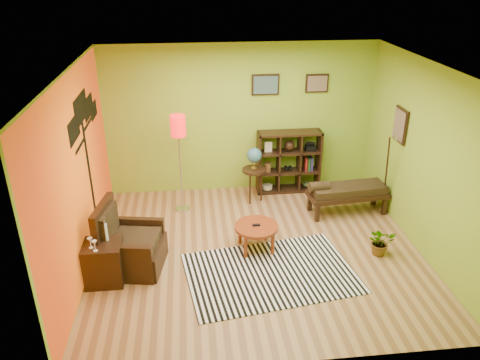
{
  "coord_description": "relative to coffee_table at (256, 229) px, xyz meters",
  "views": [
    {
      "loc": [
        -0.93,
        -6.02,
        4.07
      ],
      "look_at": [
        -0.22,
        0.37,
        1.05
      ],
      "focal_mm": 35.0,
      "sensor_mm": 36.0,
      "label": 1
    }
  ],
  "objects": [
    {
      "name": "cube_shelf",
      "position": [
        0.91,
        1.97,
        0.25
      ],
      "size": [
        1.2,
        0.35,
        1.2
      ],
      "color": "black",
      "rests_on": "ground"
    },
    {
      "name": "side_cabinet",
      "position": [
        -2.2,
        -0.57,
        -0.05
      ],
      "size": [
        0.51,
        0.47,
        0.92
      ],
      "color": "black",
      "rests_on": "ground"
    },
    {
      "name": "floor_lamp",
      "position": [
        -1.13,
        1.39,
        1.08
      ],
      "size": [
        0.27,
        0.27,
        1.77
      ],
      "color": "silver",
      "rests_on": "ground"
    },
    {
      "name": "zebra_rug",
      "position": [
        0.11,
        -0.66,
        -0.35
      ],
      "size": [
        2.58,
        1.9,
        0.01
      ],
      "primitive_type": "cube",
      "rotation": [
        0.0,
        0.0,
        0.15
      ],
      "color": "white",
      "rests_on": "ground"
    },
    {
      "name": "globe_table",
      "position": [
        0.18,
        1.6,
        0.44
      ],
      "size": [
        0.43,
        0.43,
        1.05
      ],
      "color": "black",
      "rests_on": "ground"
    },
    {
      "name": "armchair",
      "position": [
        -1.9,
        -0.26,
        -0.05
      ],
      "size": [
        0.97,
        0.97,
        1.02
      ],
      "color": "black",
      "rests_on": "ground"
    },
    {
      "name": "potted_plant",
      "position": [
        1.86,
        -0.35,
        -0.18
      ],
      "size": [
        0.42,
        0.46,
        0.34
      ],
      "primitive_type": "imported",
      "rotation": [
        0.0,
        0.0,
        -0.06
      ],
      "color": "#26661E",
      "rests_on": "ground"
    },
    {
      "name": "coffee_table",
      "position": [
        0.0,
        0.0,
        0.0
      ],
      "size": [
        0.67,
        0.67,
        0.43
      ],
      "color": "maroon",
      "rests_on": "ground"
    },
    {
      "name": "bench",
      "position": [
        1.72,
        0.97,
        0.06
      ],
      "size": [
        1.45,
        0.62,
        0.65
      ],
      "color": "black",
      "rests_on": "ground"
    },
    {
      "name": "ground",
      "position": [
        0.0,
        -0.06,
        -0.35
      ],
      "size": [
        5.0,
        5.0,
        0.0
      ],
      "primitive_type": "plane",
      "color": "#AD8050",
      "rests_on": "ground"
    },
    {
      "name": "room_shell",
      "position": [
        -0.09,
        -0.05,
        1.45
      ],
      "size": [
        5.04,
        4.54,
        2.82
      ],
      "color": "#8DB82F",
      "rests_on": "ground"
    }
  ]
}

